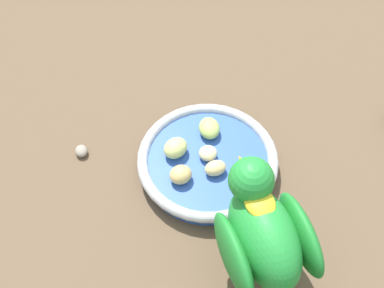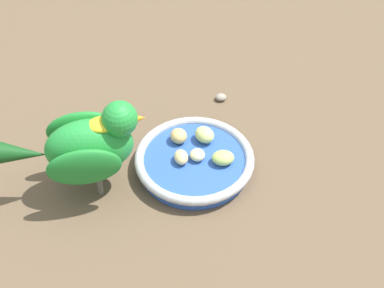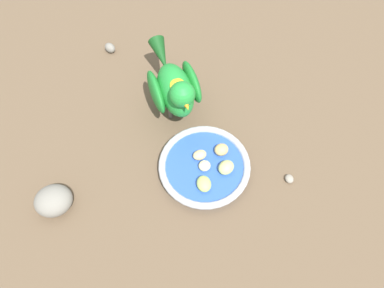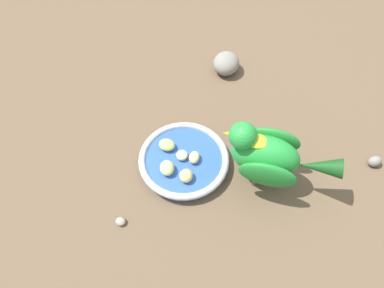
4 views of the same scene
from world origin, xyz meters
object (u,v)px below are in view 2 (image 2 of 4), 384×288
Objects in this scene: feeding_bowl at (194,161)px; apple_piece_0 at (181,157)px; apple_piece_4 at (205,135)px; parrot at (86,144)px; apple_piece_1 at (223,158)px; apple_piece_3 at (197,155)px; apple_piece_2 at (179,136)px; pebble_0 at (221,97)px.

apple_piece_0 reaches higher than feeding_bowl.
apple_piece_0 is 0.84× the size of apple_piece_4.
apple_piece_0 is 0.15m from parrot.
apple_piece_1 is at bearing -2.34° from parrot.
apple_piece_4 is at bearing 171.86° from feeding_bowl.
apple_piece_4 reaches higher than apple_piece_1.
apple_piece_4 is at bearing 155.95° from apple_piece_0.
apple_piece_0 is 0.03m from apple_piece_3.
parrot is at bearing -67.98° from apple_piece_1.
apple_piece_1 is 1.42× the size of apple_piece_3.
apple_piece_1 reaches higher than feeding_bowl.
apple_piece_4 is 0.19m from parrot.
apple_piece_2 is 1.48× the size of pebble_0.
apple_piece_0 is 1.16× the size of apple_piece_3.
apple_piece_1 is (-0.00, 0.04, 0.02)m from feeding_bowl.
apple_piece_3 is (0.00, -0.04, -0.00)m from apple_piece_1.
apple_piece_2 is 0.04m from apple_piece_4.
apple_piece_1 is at bearing 42.67° from apple_piece_4.
apple_piece_1 is 0.04m from apple_piece_3.
apple_piece_1 is at bearing 12.15° from pebble_0.
pebble_0 is at bearing 34.62° from parrot.
apple_piece_4 is (-0.04, 0.01, 0.02)m from feeding_bowl.
apple_piece_0 is at bearing -7.93° from pebble_0.
apple_piece_0 reaches higher than pebble_0.
apple_piece_4 reaches higher than apple_piece_2.
parrot reaches higher than apple_piece_3.
feeding_bowl is at bearing -87.67° from apple_piece_1.
apple_piece_0 is 0.19m from pebble_0.
apple_piece_1 is 1.76× the size of pebble_0.
apple_piece_0 is at bearing -57.23° from feeding_bowl.
pebble_0 is at bearing 177.55° from feeding_bowl.
apple_piece_4 is (-0.04, -0.04, 0.00)m from apple_piece_1.
apple_piece_3 is (-0.00, 0.00, 0.01)m from feeding_bowl.
apple_piece_1 reaches higher than apple_piece_0.
apple_piece_3 is at bearing -2.17° from apple_piece_4.
apple_piece_3 reaches higher than pebble_0.
apple_piece_4 is at bearing -137.33° from apple_piece_1.
apple_piece_2 is (-0.03, -0.08, 0.00)m from apple_piece_1.
apple_piece_3 is at bearing 92.95° from feeding_bowl.
parrot is at bearing -63.24° from apple_piece_3.
apple_piece_1 is 1.19× the size of apple_piece_2.
apple_piece_1 is 1.02× the size of apple_piece_4.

